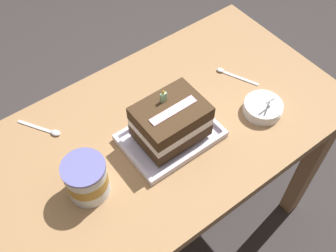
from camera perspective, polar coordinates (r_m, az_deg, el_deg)
name	(u,v)px	position (r m, az deg, el deg)	size (l,w,h in m)	color
ground_plane	(166,225)	(1.95, -0.23, -13.77)	(8.00, 8.00, 0.00)	#383333
dining_table	(166,148)	(1.37, -0.32, -3.05)	(1.17, 0.67, 0.77)	#9E754C
foil_tray	(171,137)	(1.24, 0.36, -1.52)	(0.29, 0.20, 0.02)	silver
birthday_cake	(171,121)	(1.18, 0.37, 0.66)	(0.20, 0.15, 0.16)	#3E2917
bowl_stack	(263,108)	(1.33, 13.20, 2.53)	(0.13, 0.13, 0.09)	white
ice_cream_tub	(86,179)	(1.12, -11.41, -7.28)	(0.12, 0.12, 0.13)	white
serving_spoon_near_tray	(229,74)	(1.43, 8.56, 7.32)	(0.08, 0.15, 0.01)	silver
serving_spoon_by_bowls	(49,131)	(1.31, -16.42, -0.65)	(0.09, 0.14, 0.01)	silver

